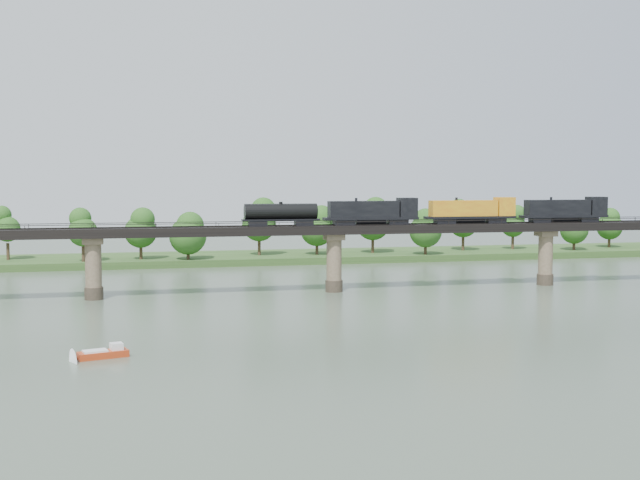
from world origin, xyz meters
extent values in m
plane|color=#3D4D3C|center=(0.00, 0.00, 0.00)|extent=(400.00, 400.00, 0.00)
cube|color=#2B4B1E|center=(0.00, 85.00, 0.80)|extent=(300.00, 24.00, 1.60)
cylinder|color=#473A2D|center=(-40.00, 30.00, 1.00)|extent=(3.00, 3.00, 2.00)
cylinder|color=#857057|center=(-40.00, 30.00, 5.50)|extent=(2.60, 2.60, 9.00)
cube|color=#857057|center=(-40.00, 30.00, 9.50)|extent=(3.20, 3.20, 1.00)
cylinder|color=#473A2D|center=(0.00, 30.00, 1.00)|extent=(3.00, 3.00, 2.00)
cylinder|color=#857057|center=(0.00, 30.00, 5.50)|extent=(2.60, 2.60, 9.00)
cube|color=#857057|center=(0.00, 30.00, 9.50)|extent=(3.20, 3.20, 1.00)
cylinder|color=#473A2D|center=(40.00, 30.00, 1.00)|extent=(3.00, 3.00, 2.00)
cylinder|color=#857057|center=(40.00, 30.00, 5.50)|extent=(2.60, 2.60, 9.00)
cube|color=#857057|center=(40.00, 30.00, 9.50)|extent=(3.20, 3.20, 1.00)
cube|color=black|center=(0.00, 30.00, 10.75)|extent=(220.00, 5.00, 1.50)
cube|color=black|center=(0.00, 29.25, 11.58)|extent=(220.00, 0.12, 0.16)
cube|color=black|center=(0.00, 30.75, 11.58)|extent=(220.00, 0.12, 0.16)
cube|color=black|center=(0.00, 27.60, 12.20)|extent=(220.00, 0.10, 0.10)
cube|color=black|center=(0.00, 32.40, 12.20)|extent=(220.00, 0.10, 0.10)
cube|color=black|center=(0.00, 27.60, 11.85)|extent=(0.08, 0.08, 0.70)
cube|color=black|center=(0.00, 32.40, 11.85)|extent=(0.08, 0.08, 0.70)
cylinder|color=#382619|center=(-60.94, 84.18, 3.46)|extent=(0.70, 0.70, 3.71)
sphere|color=#1D4C15|center=(-60.94, 84.18, 8.41)|extent=(5.67, 5.67, 5.67)
sphere|color=#1D4C15|center=(-60.94, 84.18, 11.50)|extent=(4.25, 4.25, 4.25)
cylinder|color=#382619|center=(-44.43, 76.31, 3.35)|extent=(0.70, 0.70, 3.51)
sphere|color=#1D4C15|center=(-44.43, 76.31, 8.03)|extent=(6.31, 6.31, 6.31)
sphere|color=#1D4C15|center=(-44.43, 76.31, 10.96)|extent=(4.73, 4.73, 4.73)
cylinder|color=#382619|center=(-32.24, 78.84, 3.27)|extent=(0.70, 0.70, 3.34)
sphere|color=#1D4C15|center=(-32.24, 78.84, 7.73)|extent=(7.18, 7.18, 7.18)
sphere|color=#1D4C15|center=(-32.24, 78.84, 10.52)|extent=(5.39, 5.39, 5.39)
cylinder|color=#382619|center=(-22.01, 76.15, 3.01)|extent=(0.70, 0.70, 2.83)
sphere|color=#1D4C15|center=(-22.01, 76.15, 6.78)|extent=(8.26, 8.26, 8.26)
sphere|color=#1D4C15|center=(-22.01, 76.15, 9.14)|extent=(6.19, 6.19, 6.19)
cylinder|color=#382619|center=(-5.04, 82.68, 3.58)|extent=(0.70, 0.70, 3.96)
sphere|color=#1D4C15|center=(-5.04, 82.68, 8.87)|extent=(8.07, 8.07, 8.07)
sphere|color=#1D4C15|center=(-5.04, 82.68, 12.17)|extent=(6.05, 6.05, 6.05)
cylinder|color=#382619|center=(8.52, 81.14, 3.23)|extent=(0.70, 0.70, 3.27)
sphere|color=#1D4C15|center=(8.52, 81.14, 7.59)|extent=(8.03, 8.03, 8.03)
sphere|color=#1D4C15|center=(8.52, 81.14, 10.31)|extent=(6.02, 6.02, 6.02)
cylinder|color=#382619|center=(22.65, 82.31, 3.56)|extent=(0.70, 0.70, 3.92)
sphere|color=#1D4C15|center=(22.65, 82.31, 8.79)|extent=(8.29, 8.29, 8.29)
sphere|color=#1D4C15|center=(22.65, 82.31, 12.05)|extent=(6.21, 6.21, 6.21)
cylinder|color=#382619|center=(33.59, 75.35, 3.11)|extent=(0.70, 0.70, 3.02)
sphere|color=#1D4C15|center=(33.59, 75.35, 7.15)|extent=(7.74, 7.74, 7.74)
sphere|color=#1D4C15|center=(33.59, 75.35, 9.67)|extent=(5.80, 5.80, 5.80)
cylinder|color=#382619|center=(46.81, 84.03, 3.50)|extent=(0.70, 0.70, 3.80)
sphere|color=#1D4C15|center=(46.81, 84.03, 8.56)|extent=(7.47, 7.47, 7.47)
sphere|color=#1D4C15|center=(46.81, 84.03, 11.73)|extent=(5.60, 5.60, 5.60)
cylinder|color=#382619|center=(60.48, 84.26, 3.29)|extent=(0.70, 0.70, 3.38)
sphere|color=#1D4C15|center=(60.48, 84.26, 7.80)|extent=(6.23, 6.23, 6.23)
sphere|color=#1D4C15|center=(60.48, 84.26, 10.62)|extent=(4.67, 4.67, 4.67)
cylinder|color=#382619|center=(74.35, 78.39, 2.99)|extent=(0.70, 0.70, 2.77)
sphere|color=#1D4C15|center=(74.35, 78.39, 6.68)|extent=(7.04, 7.04, 7.04)
sphere|color=#1D4C15|center=(74.35, 78.39, 8.99)|extent=(5.28, 5.28, 5.28)
cylinder|color=#382619|center=(87.62, 83.57, 3.07)|extent=(0.70, 0.70, 2.94)
sphere|color=#1D4C15|center=(87.62, 83.57, 7.00)|extent=(6.73, 6.73, 6.73)
sphere|color=#1D4C15|center=(87.62, 83.57, 9.45)|extent=(5.05, 5.05, 5.05)
cube|color=black|center=(48.36, 30.00, 11.98)|extent=(3.52, 2.11, 0.97)
cube|color=black|center=(38.68, 30.00, 11.98)|extent=(3.52, 2.11, 0.97)
cube|color=black|center=(43.52, 30.00, 12.60)|extent=(16.72, 2.64, 0.44)
cube|color=black|center=(42.20, 30.00, 14.23)|extent=(12.32, 2.38, 2.82)
cube|color=black|center=(50.12, 30.00, 14.49)|extent=(3.17, 2.64, 3.34)
cylinder|color=black|center=(43.52, 30.00, 12.12)|extent=(5.28, 1.23, 1.23)
cube|color=black|center=(29.88, 30.00, 11.98)|extent=(3.52, 2.11, 0.97)
cube|color=black|center=(20.20, 30.00, 11.98)|extent=(3.52, 2.11, 0.97)
cube|color=black|center=(25.04, 30.00, 12.60)|extent=(16.72, 2.64, 0.44)
cube|color=gold|center=(23.72, 30.00, 14.23)|extent=(12.32, 2.38, 2.82)
cube|color=gold|center=(31.64, 30.00, 14.49)|extent=(3.17, 2.64, 3.34)
cylinder|color=black|center=(25.04, 30.00, 12.12)|extent=(5.28, 1.23, 1.23)
cube|color=black|center=(11.40, 30.00, 11.98)|extent=(3.52, 2.11, 0.97)
cube|color=black|center=(1.72, 30.00, 11.98)|extent=(3.52, 2.11, 0.97)
cube|color=black|center=(6.56, 30.00, 12.60)|extent=(16.72, 2.64, 0.44)
cube|color=black|center=(5.24, 30.00, 14.23)|extent=(12.32, 2.38, 2.82)
cube|color=black|center=(13.16, 30.00, 14.49)|extent=(3.17, 2.64, 3.34)
cylinder|color=black|center=(6.56, 30.00, 12.12)|extent=(5.28, 1.23, 1.23)
cube|color=black|center=(-5.32, 30.00, 11.98)|extent=(3.08, 1.94, 0.97)
cube|color=black|center=(-13.24, 30.00, 11.98)|extent=(3.08, 1.94, 0.97)
cube|color=black|center=(-9.28, 30.00, 12.56)|extent=(13.20, 2.11, 0.26)
cylinder|color=black|center=(-9.28, 30.00, 13.96)|extent=(12.32, 2.64, 2.64)
cylinder|color=black|center=(-9.28, 30.00, 15.37)|extent=(0.62, 0.62, 0.44)
cube|color=#B43614|center=(-36.90, -14.31, 0.37)|extent=(5.62, 3.28, 0.74)
cube|color=white|center=(-37.72, -14.54, 0.80)|extent=(2.88, 2.22, 0.27)
cube|color=white|center=(-35.47, -13.90, 1.11)|extent=(1.57, 1.57, 0.74)
camera|label=1|loc=(-33.11, -103.29, 19.35)|focal=45.00mm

